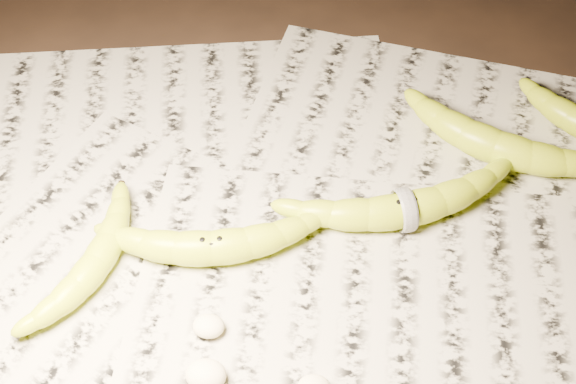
# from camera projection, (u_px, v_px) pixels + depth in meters

# --- Properties ---
(ground) EXTENTS (3.00, 3.00, 0.00)m
(ground) POSITION_uv_depth(u_px,v_px,m) (285.00, 231.00, 0.88)
(ground) COLOR black
(ground) RESTS_ON ground
(newspaper_patch) EXTENTS (0.90, 0.70, 0.01)m
(newspaper_patch) POSITION_uv_depth(u_px,v_px,m) (286.00, 243.00, 0.86)
(newspaper_patch) COLOR #B0AC97
(newspaper_patch) RESTS_ON ground
(banana_left_b) EXTENTS (0.10, 0.18, 0.03)m
(banana_left_b) POSITION_uv_depth(u_px,v_px,m) (95.00, 262.00, 0.82)
(banana_left_b) COLOR #B9D71A
(banana_left_b) RESTS_ON newspaper_patch
(banana_center) EXTENTS (0.22, 0.10, 0.04)m
(banana_center) POSITION_uv_depth(u_px,v_px,m) (212.00, 246.00, 0.83)
(banana_center) COLOR #B9D71A
(banana_center) RESTS_ON newspaper_patch
(banana_taped) EXTENTS (0.25, 0.14, 0.04)m
(banana_taped) POSITION_uv_depth(u_px,v_px,m) (405.00, 208.00, 0.86)
(banana_taped) COLOR #B9D71A
(banana_taped) RESTS_ON newspaper_patch
(banana_upper_a) EXTENTS (0.23, 0.14, 0.04)m
(banana_upper_a) POSITION_uv_depth(u_px,v_px,m) (497.00, 145.00, 0.92)
(banana_upper_a) COLOR #B9D71A
(banana_upper_a) RESTS_ON newspaper_patch
(measuring_tape) EXTENTS (0.02, 0.05, 0.05)m
(measuring_tape) POSITION_uv_depth(u_px,v_px,m) (405.00, 208.00, 0.86)
(measuring_tape) COLOR white
(measuring_tape) RESTS_ON newspaper_patch
(flesh_chunk_a) EXTENTS (0.04, 0.03, 0.02)m
(flesh_chunk_a) POSITION_uv_depth(u_px,v_px,m) (206.00, 373.00, 0.75)
(flesh_chunk_a) COLOR beige
(flesh_chunk_a) RESTS_ON newspaper_patch
(flesh_chunk_b) EXTENTS (0.03, 0.03, 0.02)m
(flesh_chunk_b) POSITION_uv_depth(u_px,v_px,m) (208.00, 324.00, 0.78)
(flesh_chunk_b) COLOR beige
(flesh_chunk_b) RESTS_ON newspaper_patch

